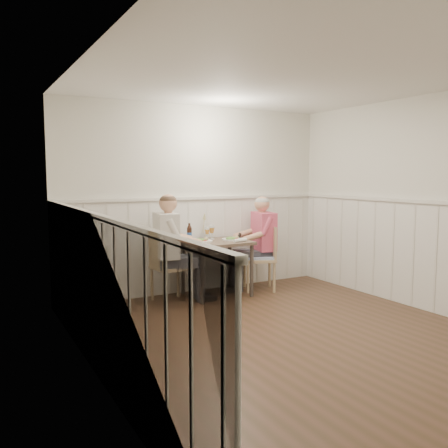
% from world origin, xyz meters
% --- Properties ---
extents(ground_plane, '(4.50, 4.50, 0.00)m').
position_xyz_m(ground_plane, '(0.00, 0.00, 0.00)').
color(ground_plane, '#46311E').
extents(room_shell, '(4.04, 4.54, 2.60)m').
position_xyz_m(room_shell, '(0.00, 0.00, 1.52)').
color(room_shell, silver).
rests_on(room_shell, ground).
extents(wainscot, '(4.00, 4.49, 1.34)m').
position_xyz_m(wainscot, '(0.00, 0.69, 0.69)').
color(wainscot, white).
rests_on(wainscot, ground).
extents(dining_table, '(0.84, 0.70, 0.75)m').
position_xyz_m(dining_table, '(0.10, 1.84, 0.64)').
color(dining_table, brown).
rests_on(dining_table, ground).
extents(chair_right, '(0.57, 0.57, 0.92)m').
position_xyz_m(chair_right, '(0.82, 1.79, 0.50)').
color(chair_right, tan).
rests_on(chair_right, ground).
extents(chair_left, '(0.47, 0.47, 0.95)m').
position_xyz_m(chair_left, '(-0.63, 1.83, 0.51)').
color(chair_left, tan).
rests_on(chair_left, ground).
extents(man_in_pink, '(0.69, 0.49, 1.36)m').
position_xyz_m(man_in_pink, '(0.83, 1.86, 0.57)').
color(man_in_pink, '#3F3F47').
rests_on(man_in_pink, ground).
extents(diner_cream, '(0.70, 0.49, 1.43)m').
position_xyz_m(diner_cream, '(-0.61, 1.80, 0.60)').
color(diner_cream, '#3F3F47').
rests_on(diner_cream, ground).
extents(plate_man, '(0.29, 0.29, 0.07)m').
position_xyz_m(plate_man, '(0.32, 1.81, 0.77)').
color(plate_man, white).
rests_on(plate_man, dining_table).
extents(plate_diner, '(0.30, 0.30, 0.08)m').
position_xyz_m(plate_diner, '(-0.14, 1.86, 0.77)').
color(plate_diner, white).
rests_on(plate_diner, dining_table).
extents(beer_glass_a, '(0.08, 0.08, 0.20)m').
position_xyz_m(beer_glass_a, '(0.12, 2.02, 0.88)').
color(beer_glass_a, silver).
rests_on(beer_glass_a, dining_table).
extents(beer_glass_b, '(0.07, 0.07, 0.17)m').
position_xyz_m(beer_glass_b, '(0.05, 2.04, 0.86)').
color(beer_glass_b, silver).
rests_on(beer_glass_b, dining_table).
extents(beer_bottle, '(0.07, 0.07, 0.24)m').
position_xyz_m(beer_bottle, '(-0.23, 2.02, 0.86)').
color(beer_bottle, black).
rests_on(beer_bottle, dining_table).
extents(rolled_napkin, '(0.22, 0.08, 0.05)m').
position_xyz_m(rolled_napkin, '(0.33, 1.60, 0.77)').
color(rolled_napkin, white).
rests_on(rolled_napkin, dining_table).
extents(grass_vase, '(0.04, 0.04, 0.37)m').
position_xyz_m(grass_vase, '(0.04, 2.15, 0.92)').
color(grass_vase, silver).
rests_on(grass_vase, dining_table).
extents(gingham_mat, '(0.35, 0.30, 0.01)m').
position_xyz_m(gingham_mat, '(-0.13, 2.01, 0.75)').
color(gingham_mat, '#5474B9').
rests_on(gingham_mat, dining_table).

